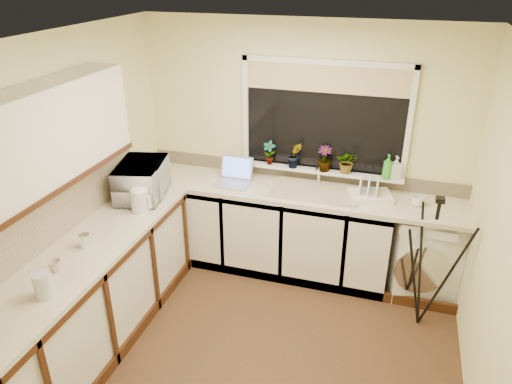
# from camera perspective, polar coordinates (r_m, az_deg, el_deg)

# --- Properties ---
(floor) EXTENTS (3.20, 3.20, 0.00)m
(floor) POSITION_cam_1_polar(r_m,az_deg,el_deg) (4.20, 0.25, -17.85)
(floor) COLOR #4F371F
(floor) RESTS_ON ground
(ceiling) EXTENTS (3.20, 3.20, 0.00)m
(ceiling) POSITION_cam_1_polar(r_m,az_deg,el_deg) (3.08, 0.35, 17.38)
(ceiling) COLOR white
(ceiling) RESTS_ON ground
(wall_back) EXTENTS (3.20, 0.00, 3.20)m
(wall_back) POSITION_cam_1_polar(r_m,az_deg,el_deg) (4.80, 5.49, 5.23)
(wall_back) COLOR beige
(wall_back) RESTS_ON ground
(wall_front) EXTENTS (3.20, 0.00, 3.20)m
(wall_front) POSITION_cam_1_polar(r_m,az_deg,el_deg) (2.36, -10.98, -19.99)
(wall_front) COLOR beige
(wall_front) RESTS_ON ground
(wall_left) EXTENTS (0.00, 3.00, 3.00)m
(wall_left) POSITION_cam_1_polar(r_m,az_deg,el_deg) (4.18, -21.23, 0.26)
(wall_left) COLOR beige
(wall_left) RESTS_ON ground
(wall_right) EXTENTS (0.00, 3.00, 3.00)m
(wall_right) POSITION_cam_1_polar(r_m,az_deg,el_deg) (3.44, 26.93, -6.48)
(wall_right) COLOR beige
(wall_right) RESTS_ON ground
(base_cabinet_back) EXTENTS (2.55, 0.60, 0.86)m
(base_cabinet_back) POSITION_cam_1_polar(r_m,az_deg,el_deg) (4.95, 0.69, -4.19)
(base_cabinet_back) COLOR silver
(base_cabinet_back) RESTS_ON floor
(base_cabinet_left) EXTENTS (0.54, 2.40, 0.86)m
(base_cabinet_left) POSITION_cam_1_polar(r_m,az_deg,el_deg) (4.20, -18.61, -11.80)
(base_cabinet_left) COLOR silver
(base_cabinet_left) RESTS_ON floor
(worktop_back) EXTENTS (3.20, 0.60, 0.04)m
(worktop_back) POSITION_cam_1_polar(r_m,az_deg,el_deg) (4.67, 4.55, 0.03)
(worktop_back) COLOR beige
(worktop_back) RESTS_ON base_cabinet_back
(worktop_left) EXTENTS (0.60, 2.40, 0.04)m
(worktop_left) POSITION_cam_1_polar(r_m,az_deg,el_deg) (3.96, -19.52, -6.59)
(worktop_left) COLOR beige
(worktop_left) RESTS_ON base_cabinet_left
(upper_cabinet) EXTENTS (0.28, 1.90, 0.70)m
(upper_cabinet) POSITION_cam_1_polar(r_m,az_deg,el_deg) (3.56, -24.90, 5.33)
(upper_cabinet) COLOR silver
(upper_cabinet) RESTS_ON wall_left
(splashback_left) EXTENTS (0.02, 2.40, 0.45)m
(splashback_left) POSITION_cam_1_polar(r_m,az_deg,el_deg) (4.01, -23.38, -2.82)
(splashback_left) COLOR beige
(splashback_left) RESTS_ON wall_left
(splashback_back) EXTENTS (3.20, 0.02, 0.14)m
(splashback_back) POSITION_cam_1_polar(r_m,az_deg,el_deg) (4.89, 5.34, 2.38)
(splashback_back) COLOR beige
(splashback_back) RESTS_ON wall_back
(window_glass) EXTENTS (1.50, 0.02, 1.00)m
(window_glass) POSITION_cam_1_polar(r_m,az_deg,el_deg) (4.65, 8.06, 8.64)
(window_glass) COLOR black
(window_glass) RESTS_ON wall_back
(window_blind) EXTENTS (1.50, 0.02, 0.25)m
(window_blind) POSITION_cam_1_polar(r_m,az_deg,el_deg) (4.53, 8.30, 13.09)
(window_blind) COLOR tan
(window_blind) RESTS_ON wall_back
(windowsill) EXTENTS (1.60, 0.14, 0.03)m
(windowsill) POSITION_cam_1_polar(r_m,az_deg,el_deg) (4.78, 7.57, 2.55)
(windowsill) COLOR white
(windowsill) RESTS_ON wall_back
(sink) EXTENTS (0.82, 0.46, 0.03)m
(sink) POSITION_cam_1_polar(r_m,az_deg,el_deg) (4.62, 6.98, 0.08)
(sink) COLOR tan
(sink) RESTS_ON worktop_back
(faucet) EXTENTS (0.03, 0.03, 0.24)m
(faucet) POSITION_cam_1_polar(r_m,az_deg,el_deg) (4.74, 7.45, 2.15)
(faucet) COLOR silver
(faucet) RESTS_ON worktop_back
(washing_machine) EXTENTS (0.70, 0.69, 0.83)m
(washing_machine) POSITION_cam_1_polar(r_m,az_deg,el_deg) (4.86, 19.05, -6.57)
(washing_machine) COLOR white
(washing_machine) RESTS_ON floor
(laptop) EXTENTS (0.34, 0.32, 0.24)m
(laptop) POSITION_cam_1_polar(r_m,az_deg,el_deg) (4.78, -2.59, 1.87)
(laptop) COLOR #ACACB4
(laptop) RESTS_ON worktop_back
(kettle) EXTENTS (0.16, 0.16, 0.20)m
(kettle) POSITION_cam_1_polar(r_m,az_deg,el_deg) (4.33, -13.57, -1.01)
(kettle) COLOR silver
(kettle) RESTS_ON worktop_left
(dish_rack) EXTENTS (0.44, 0.38, 0.06)m
(dish_rack) POSITION_cam_1_polar(r_m,az_deg,el_deg) (4.58, 13.32, -0.48)
(dish_rack) COLOR white
(dish_rack) RESTS_ON worktop_back
(tripod) EXTENTS (0.72, 0.72, 1.24)m
(tripod) POSITION_cam_1_polar(r_m,az_deg,el_deg) (4.29, 19.70, -8.04)
(tripod) COLOR black
(tripod) RESTS_ON floor
(glass_jug) EXTENTS (0.12, 0.12, 0.18)m
(glass_jug) POSITION_cam_1_polar(r_m,az_deg,el_deg) (3.48, -23.85, -10.02)
(glass_jug) COLOR silver
(glass_jug) RESTS_ON worktop_left
(steel_jar) EXTENTS (0.08, 0.08, 0.11)m
(steel_jar) POSITION_cam_1_polar(r_m,az_deg,el_deg) (3.94, -19.59, -5.45)
(steel_jar) COLOR silver
(steel_jar) RESTS_ON worktop_left
(microwave) EXTENTS (0.52, 0.66, 0.32)m
(microwave) POSITION_cam_1_polar(r_m,az_deg,el_deg) (4.59, -13.32, 1.41)
(microwave) COLOR white
(microwave) RESTS_ON worktop_left
(plant_a) EXTENTS (0.13, 0.09, 0.24)m
(plant_a) POSITION_cam_1_polar(r_m,az_deg,el_deg) (4.80, 1.58, 4.64)
(plant_a) COLOR #999999
(plant_a) RESTS_ON windowsill
(plant_b) EXTENTS (0.17, 0.16, 0.26)m
(plant_b) POSITION_cam_1_polar(r_m,az_deg,el_deg) (4.73, 4.58, 4.36)
(plant_b) COLOR #999999
(plant_b) RESTS_ON windowsill
(plant_c) EXTENTS (0.16, 0.16, 0.25)m
(plant_c) POSITION_cam_1_polar(r_m,az_deg,el_deg) (4.69, 8.09, 3.93)
(plant_c) COLOR #999999
(plant_c) RESTS_ON windowsill
(plant_d) EXTENTS (0.21, 0.19, 0.22)m
(plant_d) POSITION_cam_1_polar(r_m,az_deg,el_deg) (4.68, 10.74, 3.52)
(plant_d) COLOR #999999
(plant_d) RESTS_ON windowsill
(soap_bottle_green) EXTENTS (0.11, 0.11, 0.24)m
(soap_bottle_green) POSITION_cam_1_polar(r_m,az_deg,el_deg) (4.64, 15.29, 2.91)
(soap_bottle_green) COLOR green
(soap_bottle_green) RESTS_ON windowsill
(soap_bottle_clear) EXTENTS (0.12, 0.12, 0.21)m
(soap_bottle_clear) POSITION_cam_1_polar(r_m,az_deg,el_deg) (4.68, 16.19, 2.84)
(soap_bottle_clear) COLOR #999999
(soap_bottle_clear) RESTS_ON windowsill
(cup_back) EXTENTS (0.12, 0.12, 0.09)m
(cup_back) POSITION_cam_1_polar(r_m,az_deg,el_deg) (4.56, 18.58, -1.06)
(cup_back) COLOR white
(cup_back) RESTS_ON worktop_back
(cup_left) EXTENTS (0.12, 0.12, 0.09)m
(cup_left) POSITION_cam_1_polar(r_m,az_deg,el_deg) (3.74, -22.65, -8.07)
(cup_left) COLOR beige
(cup_left) RESTS_ON worktop_left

